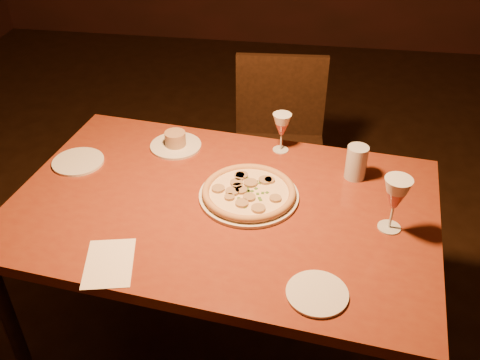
# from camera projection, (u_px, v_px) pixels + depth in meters

# --- Properties ---
(floor) EXTENTS (7.00, 7.00, 0.00)m
(floor) POSITION_uv_depth(u_px,v_px,m) (257.00, 334.00, 2.38)
(floor) COLOR black
(floor) RESTS_ON ground
(dining_table) EXTENTS (1.57, 1.11, 0.79)m
(dining_table) POSITION_uv_depth(u_px,v_px,m) (223.00, 218.00, 1.91)
(dining_table) COLOR maroon
(dining_table) RESTS_ON floor
(chair_far) EXTENTS (0.48, 0.48, 0.94)m
(chair_far) POSITION_uv_depth(u_px,v_px,m) (279.00, 142.00, 2.70)
(chair_far) COLOR black
(chair_far) RESTS_ON floor
(pizza_plate) EXTENTS (0.35, 0.35, 0.04)m
(pizza_plate) POSITION_uv_depth(u_px,v_px,m) (249.00, 193.00, 1.89)
(pizza_plate) COLOR silver
(pizza_plate) RESTS_ON dining_table
(ramekin_saucer) EXTENTS (0.21, 0.21, 0.07)m
(ramekin_saucer) POSITION_uv_depth(u_px,v_px,m) (176.00, 142.00, 2.16)
(ramekin_saucer) COLOR silver
(ramekin_saucer) RESTS_ON dining_table
(wine_glass_far) EXTENTS (0.07, 0.07, 0.16)m
(wine_glass_far) POSITION_uv_depth(u_px,v_px,m) (281.00, 133.00, 2.11)
(wine_glass_far) COLOR #B9504D
(wine_glass_far) RESTS_ON dining_table
(wine_glass_right) EXTENTS (0.09, 0.09, 0.20)m
(wine_glass_right) POSITION_uv_depth(u_px,v_px,m) (394.00, 204.00, 1.71)
(wine_glass_right) COLOR #B9504D
(wine_glass_right) RESTS_ON dining_table
(water_tumbler) EXTENTS (0.08, 0.08, 0.13)m
(water_tumbler) POSITION_uv_depth(u_px,v_px,m) (356.00, 162.00, 1.97)
(water_tumbler) COLOR #B3BBC3
(water_tumbler) RESTS_ON dining_table
(side_plate_left) EXTENTS (0.20, 0.20, 0.01)m
(side_plate_left) POSITION_uv_depth(u_px,v_px,m) (78.00, 162.00, 2.08)
(side_plate_left) COLOR silver
(side_plate_left) RESTS_ON dining_table
(side_plate_near) EXTENTS (0.18, 0.18, 0.01)m
(side_plate_near) POSITION_uv_depth(u_px,v_px,m) (317.00, 293.00, 1.52)
(side_plate_near) COLOR silver
(side_plate_near) RESTS_ON dining_table
(menu_card) EXTENTS (0.19, 0.24, 0.00)m
(menu_card) POSITION_uv_depth(u_px,v_px,m) (109.00, 263.00, 1.63)
(menu_card) COLOR white
(menu_card) RESTS_ON dining_table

